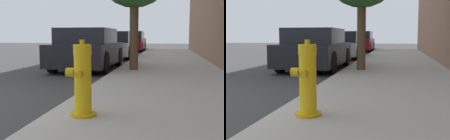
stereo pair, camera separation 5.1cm
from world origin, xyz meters
TOP-DOWN VIEW (x-y plane):
  - sidewalk_slab at (3.71, 0.00)m, footprint 3.19×40.00m
  - fire_hydrant at (2.62, 0.14)m, footprint 0.39×0.40m
  - parked_car_near at (1.01, 6.02)m, footprint 1.83×3.85m
  - parked_car_mid at (1.06, 11.10)m, footprint 1.74×4.02m
  - parked_car_far at (1.07, 17.48)m, footprint 1.79×4.01m

SIDE VIEW (x-z plane):
  - sidewalk_slab at x=3.71m, z-range 0.00..0.12m
  - fire_hydrant at x=2.62m, z-range 0.08..1.05m
  - parked_car_mid at x=1.06m, z-range -0.02..1.34m
  - parked_car_near at x=1.01m, z-range -0.02..1.37m
  - parked_car_far at x=1.07m, z-range -0.02..1.46m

